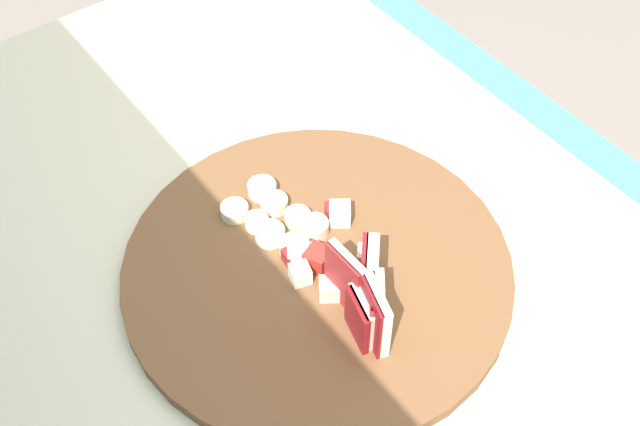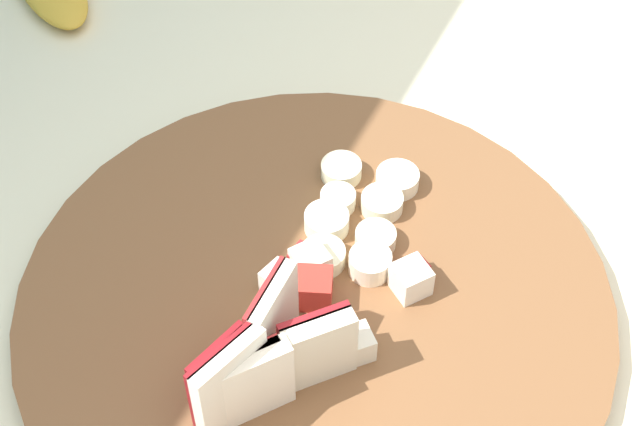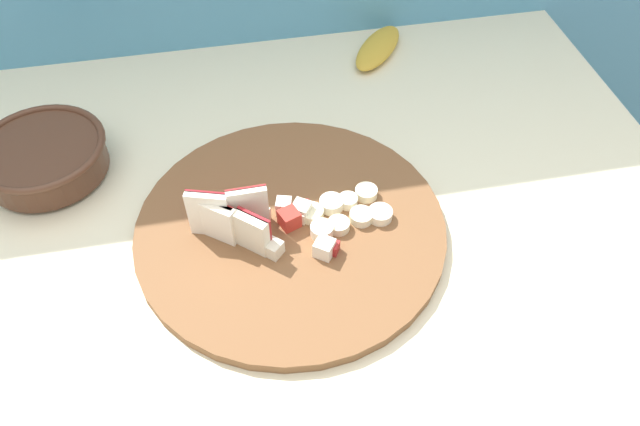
# 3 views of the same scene
# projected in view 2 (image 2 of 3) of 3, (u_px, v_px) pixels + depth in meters

# --- Properties ---
(cutting_board) EXTENTS (0.38, 0.38, 0.01)m
(cutting_board) POSITION_uv_depth(u_px,v_px,m) (315.00, 304.00, 0.62)
(cutting_board) COLOR brown
(cutting_board) RESTS_ON tiled_countertop
(apple_wedge_fan) EXTENTS (0.09, 0.07, 0.07)m
(apple_wedge_fan) POSITION_uv_depth(u_px,v_px,m) (258.00, 365.00, 0.55)
(apple_wedge_fan) COLOR #A32323
(apple_wedge_fan) RESTS_ON cutting_board
(apple_dice_pile) EXTENTS (0.10, 0.10, 0.02)m
(apple_dice_pile) POSITION_uv_depth(u_px,v_px,m) (329.00, 289.00, 0.60)
(apple_dice_pile) COLOR #A32323
(apple_dice_pile) RESTS_ON cutting_board
(banana_slice_rows) EXTENTS (0.11, 0.08, 0.01)m
(banana_slice_rows) POSITION_uv_depth(u_px,v_px,m) (358.00, 217.00, 0.64)
(banana_slice_rows) COLOR white
(banana_slice_rows) RESTS_ON cutting_board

